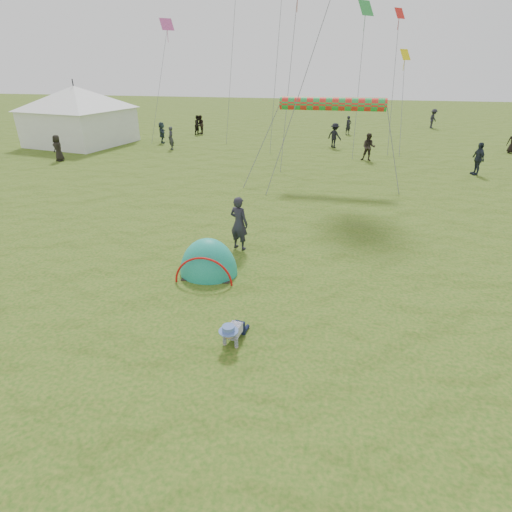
% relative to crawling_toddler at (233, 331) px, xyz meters
% --- Properties ---
extents(ground, '(140.00, 140.00, 0.00)m').
position_rel_crawling_toddler_xyz_m(ground, '(-1.03, 0.48, -0.30)').
color(ground, '#1F4E10').
extents(crawling_toddler, '(0.67, 0.87, 0.60)m').
position_rel_crawling_toddler_xyz_m(crawling_toddler, '(0.00, 0.00, 0.00)').
color(crawling_toddler, black).
rests_on(crawling_toddler, ground).
extents(popup_tent, '(1.84, 1.56, 2.25)m').
position_rel_crawling_toddler_xyz_m(popup_tent, '(-1.57, 3.05, -0.30)').
color(popup_tent, '#118D7C').
rests_on(popup_tent, ground).
extents(standing_adult, '(0.78, 0.65, 1.84)m').
position_rel_crawling_toddler_xyz_m(standing_adult, '(-1.11, 5.00, 0.62)').
color(standing_adult, '#24212C').
rests_on(standing_adult, ground).
extents(event_marquee, '(7.64, 7.64, 4.55)m').
position_rel_crawling_toddler_xyz_m(event_marquee, '(-18.00, 21.63, 1.97)').
color(event_marquee, white).
rests_on(event_marquee, ground).
extents(crowd_person_0, '(0.68, 0.66, 1.58)m').
position_rel_crawling_toddler_xyz_m(crowd_person_0, '(2.37, 30.71, 0.49)').
color(crowd_person_0, black).
rests_on(crowd_person_0, ground).
extents(crowd_person_1, '(0.94, 0.78, 1.73)m').
position_rel_crawling_toddler_xyz_m(crowd_person_1, '(3.69, 20.08, 0.56)').
color(crowd_person_1, '#2C2520').
rests_on(crowd_person_1, ground).
extents(crowd_person_2, '(0.41, 0.94, 1.59)m').
position_rel_crawling_toddler_xyz_m(crowd_person_2, '(-22.84, 21.76, 0.49)').
color(crowd_person_2, '#222F36').
rests_on(crowd_person_2, ground).
extents(crowd_person_4, '(0.95, 0.83, 1.65)m').
position_rel_crawling_toddler_xyz_m(crowd_person_4, '(-15.89, 15.84, 0.52)').
color(crowd_person_4, black).
rests_on(crowd_person_4, ground).
extents(crowd_person_5, '(1.02, 1.54, 1.59)m').
position_rel_crawling_toddler_xyz_m(crowd_person_5, '(-12.05, 23.34, 0.49)').
color(crowd_person_5, '#2A3942').
rests_on(crowd_person_5, ground).
extents(crowd_person_6, '(0.68, 0.69, 1.61)m').
position_rel_crawling_toddler_xyz_m(crowd_person_6, '(-10.28, 20.92, 0.50)').
color(crowd_person_6, '#2E2E33').
rests_on(crowd_person_6, ground).
extents(crowd_person_7, '(0.88, 0.97, 1.63)m').
position_rel_crawling_toddler_xyz_m(crowd_person_7, '(-10.69, 28.01, 0.51)').
color(crowd_person_7, black).
rests_on(crowd_person_7, ground).
extents(crowd_person_8, '(1.06, 0.63, 1.69)m').
position_rel_crawling_toddler_xyz_m(crowd_person_8, '(-21.85, 34.24, 0.54)').
color(crowd_person_8, '#313D4C').
rests_on(crowd_person_8, ground).
extents(crowd_person_9, '(1.17, 1.33, 1.79)m').
position_rel_crawling_toddler_xyz_m(crowd_person_9, '(10.43, 36.36, 0.59)').
color(crowd_person_9, '#24232C').
rests_on(crowd_person_9, ground).
extents(crowd_person_13, '(0.89, 0.97, 1.61)m').
position_rel_crawling_toddler_xyz_m(crowd_person_13, '(-10.59, 28.28, 0.50)').
color(crowd_person_13, black).
rests_on(crowd_person_13, ground).
extents(crowd_person_14, '(0.68, 1.13, 1.80)m').
position_rel_crawling_toddler_xyz_m(crowd_person_14, '(9.56, 17.62, 0.60)').
color(crowd_person_14, '#252D39').
rests_on(crowd_person_14, ground).
extents(crowd_person_15, '(1.31, 1.19, 1.77)m').
position_rel_crawling_toddler_xyz_m(crowd_person_15, '(1.38, 24.21, 0.58)').
color(crowd_person_15, black).
rests_on(crowd_person_15, ground).
extents(rainbow_tube_kite, '(5.16, 0.64, 0.64)m').
position_rel_crawling_toddler_xyz_m(rainbow_tube_kite, '(1.35, 14.20, 3.64)').
color(rainbow_tube_kite, red).
extents(diamond_kite_2, '(0.89, 0.89, 0.73)m').
position_rel_crawling_toddler_xyz_m(diamond_kite_2, '(5.88, 26.76, 6.01)').
color(diamond_kite_2, yellow).
extents(diamond_kite_3, '(1.18, 1.18, 0.96)m').
position_rel_crawling_toddler_xyz_m(diamond_kite_3, '(2.74, 25.39, 8.82)').
color(diamond_kite_3, green).
extents(diamond_kite_5, '(1.10, 1.10, 0.90)m').
position_rel_crawling_toddler_xyz_m(diamond_kite_5, '(-12.80, 27.86, 8.29)').
color(diamond_kite_5, '#D44F9D').
extents(diamond_kite_6, '(0.87, 0.87, 0.71)m').
position_rel_crawling_toddler_xyz_m(diamond_kite_6, '(5.13, 27.15, 8.63)').
color(diamond_kite_6, red).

